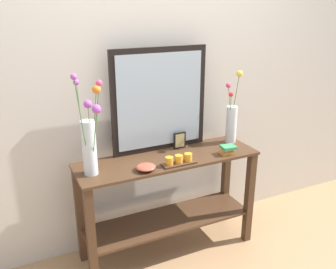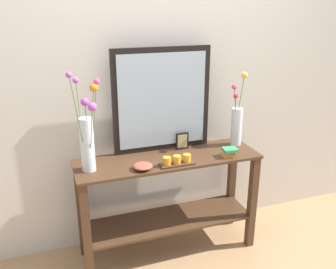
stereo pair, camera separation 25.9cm
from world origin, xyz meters
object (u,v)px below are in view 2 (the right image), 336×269
decorative_bowl (143,166)px  tall_vase_left (87,136)px  book_stack (229,152)px  console_table (168,193)px  candle_tray (177,161)px  mirror_leaning (162,100)px  vase_right (237,123)px  picture_frame_small (182,141)px

decorative_bowl → tall_vase_left: bearing=163.9°
book_stack → tall_vase_left: bearing=174.7°
console_table → candle_tray: candle_tray is taller
mirror_leaning → vase_right: (0.58, -0.10, -0.21)m
picture_frame_small → book_stack: bearing=-42.7°
book_stack → vase_right: bearing=50.2°
tall_vase_left → book_stack: size_ratio=6.00×
decorative_bowl → book_stack: 0.66m
console_table → mirror_leaning: 0.70m
tall_vase_left → vase_right: 1.17m
mirror_leaning → picture_frame_small: size_ratio=5.97×
book_stack → mirror_leaning: bearing=144.5°
tall_vase_left → decorative_bowl: bearing=-16.1°
console_table → tall_vase_left: bearing=-176.9°
vase_right → picture_frame_small: bearing=172.6°
picture_frame_small → book_stack: (0.27, -0.25, -0.03)m
console_table → decorative_bowl: bearing=-150.4°
mirror_leaning → vase_right: 0.62m
decorative_bowl → vase_right: bearing=13.7°
candle_tray → decorative_bowl: (-0.25, 0.01, -0.00)m
picture_frame_small → decorative_bowl: 0.46m
mirror_leaning → book_stack: bearing=-35.5°
vase_right → decorative_bowl: 0.86m
tall_vase_left → book_stack: (1.00, -0.09, -0.21)m
mirror_leaning → book_stack: mirror_leaning is taller
book_stack → picture_frame_small: bearing=137.3°
tall_vase_left → mirror_leaning: bearing=19.4°
mirror_leaning → candle_tray: mirror_leaning is taller
mirror_leaning → decorative_bowl: (-0.24, -0.30, -0.36)m
picture_frame_small → decorative_bowl: bearing=-146.5°
tall_vase_left → book_stack: 1.02m
tall_vase_left → picture_frame_small: tall_vase_left is taller
vase_right → candle_tray: (-0.57, -0.21, -0.15)m
mirror_leaning → candle_tray: 0.47m
mirror_leaning → candle_tray: bearing=-89.3°
console_table → candle_tray: 0.35m
decorative_bowl → candle_tray: bearing=-1.5°
book_stack → candle_tray: bearing=-178.3°
picture_frame_small → book_stack: 0.37m
console_table → tall_vase_left: size_ratio=1.95×
tall_vase_left → book_stack: tall_vase_left is taller
console_table → tall_vase_left: (-0.57, -0.03, 0.54)m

